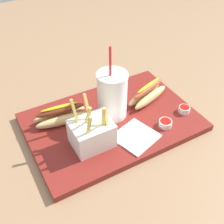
# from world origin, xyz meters

# --- Properties ---
(ground_plane) EXTENTS (2.40, 2.40, 0.02)m
(ground_plane) POSITION_xyz_m (0.00, 0.00, -0.01)
(ground_plane) COLOR #8C6B4C
(food_tray) EXTENTS (0.50, 0.34, 0.02)m
(food_tray) POSITION_xyz_m (0.00, 0.00, 0.01)
(food_tray) COLOR maroon
(food_tray) RESTS_ON ground_plane
(soda_cup) EXTENTS (0.09, 0.09, 0.23)m
(soda_cup) POSITION_xyz_m (-0.01, -0.02, 0.09)
(soda_cup) COLOR white
(soda_cup) RESTS_ON food_tray
(fries_basket) EXTENTS (0.11, 0.09, 0.14)m
(fries_basket) POSITION_xyz_m (0.09, 0.06, 0.06)
(fries_basket) COLOR white
(fries_basket) RESTS_ON food_tray
(hot_dog_1) EXTENTS (0.16, 0.07, 0.06)m
(hot_dog_1) POSITION_xyz_m (0.13, -0.07, 0.04)
(hot_dog_1) COLOR #DBB775
(hot_dog_1) RESTS_ON food_tray
(hot_dog_2) EXTENTS (0.17, 0.10, 0.06)m
(hot_dog_2) POSITION_xyz_m (-0.15, -0.03, 0.04)
(hot_dog_2) COLOR #DBB775
(hot_dog_2) RESTS_ON food_tray
(ketchup_cup_1) EXTENTS (0.03, 0.03, 0.02)m
(ketchup_cup_1) POSITION_xyz_m (-0.21, 0.08, 0.03)
(ketchup_cup_1) COLOR white
(ketchup_cup_1) RESTS_ON food_tray
(ketchup_cup_2) EXTENTS (0.04, 0.04, 0.02)m
(ketchup_cup_2) POSITION_xyz_m (-0.12, 0.10, 0.03)
(ketchup_cup_2) COLOR white
(ketchup_cup_2) RESTS_ON food_tray
(napkin_stack) EXTENTS (0.13, 0.13, 0.00)m
(napkin_stack) POSITION_xyz_m (-0.02, 0.10, 0.02)
(napkin_stack) COLOR white
(napkin_stack) RESTS_ON food_tray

